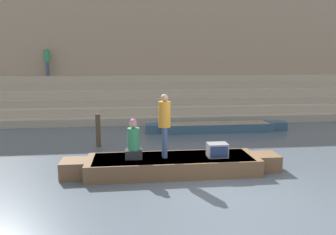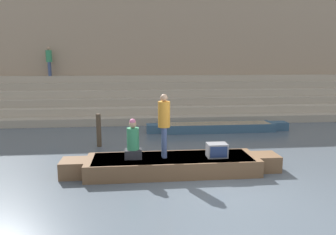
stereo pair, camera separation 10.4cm
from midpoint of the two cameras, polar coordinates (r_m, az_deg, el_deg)
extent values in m
plane|color=#4C5660|center=(8.24, 10.32, -12.24)|extent=(120.00, 120.00, 0.00)
cube|color=tan|center=(18.02, 1.23, 0.65)|extent=(36.00, 4.51, 0.37)
cube|color=#B2A28D|center=(18.33, 1.09, 1.97)|extent=(36.00, 3.76, 0.37)
cube|color=tan|center=(18.66, 0.96, 3.24)|extent=(36.00, 3.01, 0.37)
cube|color=#B2A28D|center=(18.99, 0.83, 4.48)|extent=(36.00, 2.26, 0.37)
cube|color=tan|center=(19.33, 0.70, 5.67)|extent=(36.00, 1.50, 0.37)
cube|color=#B2A28D|center=(19.68, 0.57, 6.81)|extent=(36.00, 0.75, 0.37)
cube|color=tan|center=(20.65, 0.27, 13.11)|extent=(34.20, 1.20, 8.47)
cube|color=brown|center=(20.20, 0.45, 1.99)|extent=(34.20, 0.12, 0.60)
cube|color=brown|center=(9.17, 1.10, -8.25)|extent=(4.71, 1.35, 0.46)
cube|color=tan|center=(9.11, 1.11, -7.04)|extent=(4.34, 1.25, 0.05)
cube|color=brown|center=(9.85, 16.95, -7.40)|extent=(0.66, 0.74, 0.46)
cube|color=brown|center=(9.25, -15.85, -8.48)|extent=(0.66, 0.74, 0.46)
cylinder|color=olive|center=(9.82, -3.57, -6.26)|extent=(2.54, 0.04, 0.04)
cylinder|color=#3D4C75|center=(9.09, -0.41, -4.15)|extent=(0.14, 0.14, 0.84)
cylinder|color=#3D4C75|center=(8.92, -0.30, -4.44)|extent=(0.14, 0.14, 0.84)
cylinder|color=orange|center=(8.85, -0.36, 0.55)|extent=(0.33, 0.33, 0.70)
sphere|color=tan|center=(8.79, -0.36, 3.45)|extent=(0.20, 0.20, 0.20)
cube|color=#28282D|center=(9.01, -5.74, -6.31)|extent=(0.46, 0.36, 0.25)
cylinder|color=#338456|center=(8.90, -5.79, -3.71)|extent=(0.33, 0.33, 0.60)
sphere|color=tan|center=(8.81, -5.83, -1.19)|extent=(0.20, 0.20, 0.20)
sphere|color=pink|center=(8.80, -5.84, -0.75)|extent=(0.17, 0.17, 0.17)
cube|color=slate|center=(9.17, 8.83, -5.64)|extent=(0.55, 0.41, 0.38)
cube|color=navy|center=(8.98, 9.16, -5.99)|extent=(0.47, 0.02, 0.30)
cube|color=#33516B|center=(14.62, 8.90, -1.66)|extent=(4.92, 1.02, 0.36)
cube|color=tan|center=(14.59, 8.91, -1.06)|extent=(4.53, 0.92, 0.05)
cube|color=#33516B|center=(15.56, 18.94, -1.38)|extent=(0.69, 0.56, 0.36)
cube|color=#33516B|center=(14.17, -2.14, -1.92)|extent=(0.69, 0.56, 0.36)
cylinder|color=#473828|center=(12.08, -11.73, -2.18)|extent=(0.17, 0.17, 1.20)
cylinder|color=#3D4C75|center=(20.20, -19.71, 7.97)|extent=(0.14, 0.14, 0.79)
cylinder|color=#3D4C75|center=(20.02, -19.83, 7.95)|extent=(0.14, 0.14, 0.79)
cylinder|color=#338456|center=(20.10, -19.89, 10.02)|extent=(0.34, 0.34, 0.66)
sphere|color=tan|center=(20.11, -19.96, 11.22)|extent=(0.19, 0.19, 0.19)
camera|label=1|loc=(0.05, -89.70, 0.05)|focal=35.00mm
camera|label=2|loc=(0.05, 90.30, -0.05)|focal=35.00mm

